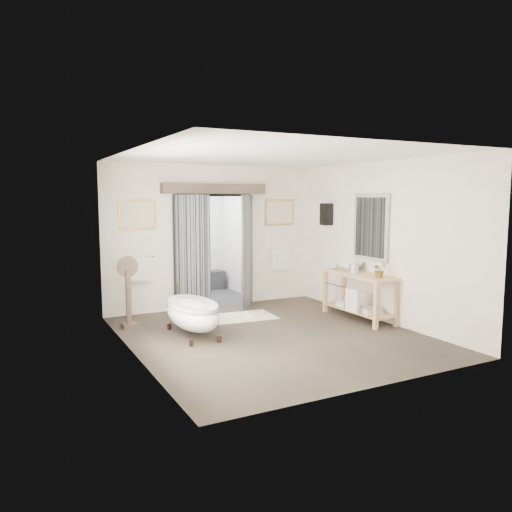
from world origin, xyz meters
The scene contains 13 objects.
ground_plane centered at (0.00, 0.00, 0.00)m, with size 5.00×5.00×0.00m, color #42372A.
room_shell centered at (-0.04, -0.12, 1.86)m, with size 4.52×5.02×2.91m.
shower_room centered at (0.00, 3.99, 0.91)m, with size 2.22×2.01×2.51m.
back_wall_dressing centered at (0.00, 2.32, 1.56)m, with size 3.82×0.72×2.52m.
clawfoot_tub centered at (-1.17, 0.60, 0.37)m, with size 0.70×1.56×0.76m.
vanity centered at (1.95, 0.25, 0.51)m, with size 0.57×1.60×0.85m.
pedestal_mirror centered at (-1.97, 1.57, 0.54)m, with size 0.37×0.24×1.26m.
rug centered at (0.10, 1.36, 0.01)m, with size 1.20×0.80×0.01m, color beige.
slippers centered at (0.10, 1.40, 0.04)m, with size 0.33×0.24×0.05m.
basin centered at (2.00, 0.59, 0.94)m, with size 0.52×0.52×0.18m, color white.
plant centered at (1.96, -0.29, 0.99)m, with size 0.26×0.22×0.29m, color gray.
soap_bottle_a centered at (1.92, 0.34, 0.95)m, with size 0.09×0.09×0.20m, color gray.
soap_bottle_b centered at (1.94, 0.98, 0.93)m, with size 0.12×0.12×0.16m, color gray.
Camera 1 is at (-3.91, -6.92, 2.27)m, focal length 35.00 mm.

